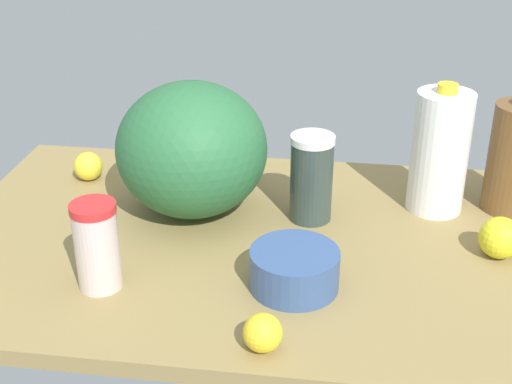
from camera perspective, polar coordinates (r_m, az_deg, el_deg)
The scene contains 9 objects.
countertop at distance 137.29cm, azimuth -0.00°, elevation -4.29°, with size 120.00×76.00×3.00cm, color olive.
mixing_bowl at distance 121.18cm, azimuth 3.08°, elevation -6.19°, with size 15.28×15.28×6.97cm, color #365184.
milk_jug at distance 146.78cm, azimuth 14.49°, elevation 3.13°, with size 11.34×11.34×26.69cm.
tumbler_cup at distance 121.92cm, azimuth -12.61°, elevation -4.21°, with size 7.68×7.68×15.71cm.
watermelon at distance 141.52cm, azimuth -5.16°, elevation 3.42°, with size 29.99×29.99×26.99cm, color #286337.
shaker_bottle at distance 140.06cm, azimuth 4.45°, elevation 1.14°, with size 8.64×8.64×17.80cm.
lemon_near_front at distance 162.65cm, azimuth -13.27°, elevation 2.02°, with size 6.38×6.38×6.38cm, color yellow.
lemon_far_back at distance 107.82cm, azimuth 0.54°, elevation -11.20°, with size 6.01×6.01×6.01cm, color yellow.
lemon_loose at distance 136.23cm, azimuth 18.98°, elevation -3.56°, with size 7.72×7.72×7.72cm, color yellow.
Camera 1 is at (-16.39, 116.45, 72.36)cm, focal length 50.00 mm.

